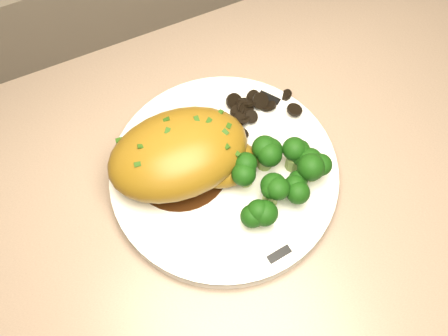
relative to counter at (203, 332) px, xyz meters
name	(u,v)px	position (x,y,z in m)	size (l,w,h in m)	color
counter	(203,332)	(0.00, 0.00, 0.00)	(2.19, 0.72, 1.07)	brown
plate	(224,175)	(0.07, 0.07, 0.48)	(0.26, 0.26, 0.02)	white
rim_accent_0	(269,98)	(0.16, 0.14, 0.49)	(0.03, 0.01, 0.00)	black
rim_accent_1	(124,173)	(-0.03, 0.12, 0.49)	(0.03, 0.01, 0.00)	black
rim_accent_2	(279,254)	(0.09, -0.04, 0.49)	(0.03, 0.01, 0.00)	black
gravy_pool	(180,166)	(0.03, 0.10, 0.49)	(0.11, 0.11, 0.00)	#37190A
chicken_breast	(184,155)	(0.04, 0.09, 0.52)	(0.16, 0.11, 0.06)	#8D6518
mushroom_pile	(260,117)	(0.14, 0.12, 0.49)	(0.08, 0.06, 0.02)	black
broccoli_florets	(278,177)	(0.12, 0.03, 0.51)	(0.11, 0.08, 0.04)	olive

